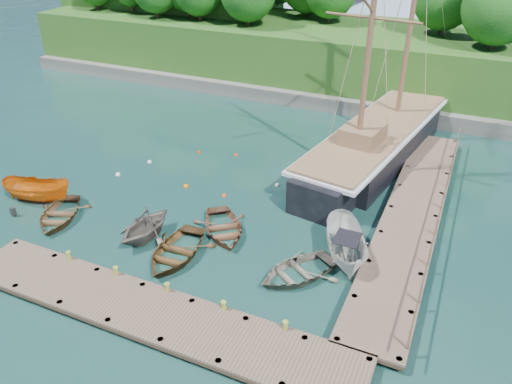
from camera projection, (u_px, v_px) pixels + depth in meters
ground at (188, 235)px, 28.74m from camera, size 160.00×160.00×0.00m
dock_near at (151, 312)px, 22.69m from camera, size 20.00×3.20×1.10m
dock_east at (413, 213)px, 29.95m from camera, size 3.20×24.00×1.10m
bollard_0 at (72, 268)px, 26.14m from camera, size 0.26×0.26×0.45m
bollard_1 at (118, 283)px, 25.08m from camera, size 0.26×0.26×0.45m
bollard_2 at (169, 300)px, 24.01m from camera, size 0.26×0.26×0.45m
bollard_3 at (224, 319)px, 22.94m from camera, size 0.26×0.26×0.45m
bollard_4 at (285, 339)px, 21.87m from camera, size 0.26×0.26×0.45m
rowboat_0 at (60, 219)px, 30.17m from camera, size 4.54×5.20×0.90m
rowboat_1 at (147, 238)px, 28.48m from camera, size 3.71×4.17×2.02m
rowboat_2 at (176, 257)px, 26.98m from camera, size 3.68×4.94×0.98m
rowboat_3 at (297, 276)px, 25.57m from camera, size 5.05×5.40×0.91m
rowboat_4 at (223, 233)px, 28.94m from camera, size 5.21×5.42×0.91m
motorboat_orange at (40, 201)px, 32.02m from camera, size 4.89×2.75×1.78m
cabin_boat_white at (345, 260)px, 26.75m from camera, size 3.90×5.61×2.03m
schooner at (377, 145)px, 36.85m from camera, size 7.97×26.75×19.57m
mooring_buoy_0 at (118, 175)px, 35.10m from camera, size 0.35×0.35×0.35m
mooring_buoy_1 at (186, 187)px, 33.64m from camera, size 0.36×0.36×0.36m
mooring_buoy_2 at (224, 196)px, 32.56m from camera, size 0.32×0.32×0.32m
mooring_buoy_3 at (277, 186)px, 33.78m from camera, size 0.31×0.31×0.31m
mooring_buoy_4 at (199, 153)px, 38.24m from camera, size 0.28×0.28×0.28m
mooring_buoy_5 at (236, 155)px, 37.84m from camera, size 0.30×0.30×0.30m
mooring_buoy_6 at (150, 162)px, 36.82m from camera, size 0.32×0.32×0.32m
headland at (231, 18)px, 55.29m from camera, size 51.00×19.31×12.90m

